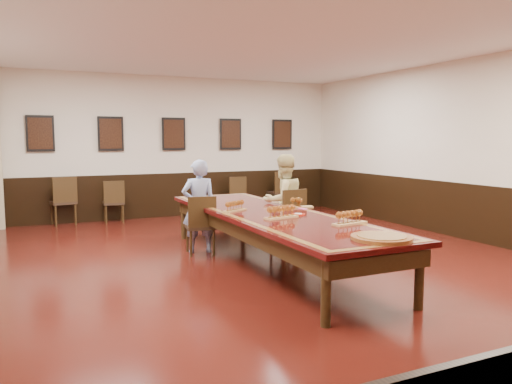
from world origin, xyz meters
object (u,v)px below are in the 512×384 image
spare_chair_d (279,191)px  conference_table (271,223)px  carved_platter (382,238)px  person_man (199,206)px  spare_chair_c (235,195)px  person_woman (283,201)px  chair_man (200,225)px  chair_woman (287,218)px  spare_chair_a (63,201)px  spare_chair_b (114,201)px

spare_chair_d → conference_table: 5.39m
carved_platter → spare_chair_d: bearing=70.7°
person_man → carved_platter: 3.46m
spare_chair_c → person_woman: (-0.68, -3.70, 0.32)m
person_man → carved_platter: bearing=113.0°
chair_man → chair_woman: size_ratio=0.94×
spare_chair_a → conference_table: bearing=108.1°
chair_man → carved_platter: bearing=113.7°
chair_woman → chair_man: bearing=-14.9°
chair_man → spare_chair_d: size_ratio=0.94×
chair_woman → spare_chair_c: chair_woman is taller
spare_chair_d → person_man: bearing=46.9°
chair_woman → person_man: person_man is taller
conference_table → person_man: bearing=119.4°
carved_platter → chair_man: bearing=105.1°
spare_chair_c → spare_chair_b: bearing=4.9°
spare_chair_d → person_woman: bearing=63.0°
person_man → person_woman: 1.42m
chair_man → chair_woman: 1.45m
chair_woman → person_woman: 0.30m
person_man → conference_table: (0.67, -1.19, -0.13)m
spare_chair_a → spare_chair_d: (5.03, -0.09, -0.02)m
spare_chair_c → person_man: person_man is taller
spare_chair_a → carved_platter: size_ratio=1.28×
chair_man → spare_chair_d: spare_chair_d is taller
spare_chair_b → carved_platter: size_ratio=1.15×
conference_table → spare_chair_b: bearing=107.0°
chair_man → person_man: bearing=-90.0°
spare_chair_d → carved_platter: (-2.41, -6.89, 0.28)m
spare_chair_c → person_woman: 3.78m
spare_chair_b → person_woman: 4.27m
spare_chair_a → chair_man: bearing=106.4°
person_man → spare_chair_d: bearing=-124.2°
spare_chair_a → spare_chair_c: 3.85m
person_woman → chair_woman: bearing=90.0°
spare_chair_b → spare_chair_c: bearing=-175.5°
chair_man → spare_chair_b: 3.66m
spare_chair_b → spare_chair_c: 2.84m
chair_woman → conference_table: bearing=42.9°
spare_chair_a → person_woman: bearing=121.0°
spare_chair_d → person_man: 4.82m
person_woman → conference_table: 1.25m
carved_platter → spare_chair_b: bearing=103.3°
spare_chair_b → chair_man: bearing=105.5°
carved_platter → conference_table: bearing=95.1°
chair_woman → spare_chair_a: size_ratio=0.97×
chair_woman → spare_chair_d: size_ratio=1.00×
spare_chair_c → carved_platter: bearing=84.1°
spare_chair_d → conference_table: (-2.60, -4.72, 0.12)m
spare_chair_c → person_man: 4.10m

